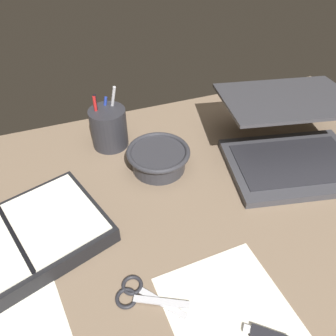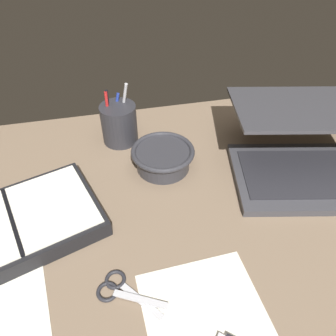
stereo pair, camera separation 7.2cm
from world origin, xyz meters
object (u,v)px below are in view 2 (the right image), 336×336
Objects in this scene: pen_cup at (119,123)px; planner at (15,226)px; laptop at (302,152)px; bowl at (163,157)px; scissors at (118,289)px.

planner is at bearing -132.05° from pen_cup.
laptop is 2.57× the size of bowl.
pen_cup is at bearing 123.67° from bowl.
planner is 3.18× the size of scissors.
pen_cup is (-41.91, 21.86, 0.06)cm from laptop.
laptop is at bearing -13.91° from bowl.
bowl is at bearing 177.96° from laptop.
planner is (-33.70, -13.46, -1.18)cm from bowl.
planner is (-66.46, -5.35, -3.43)cm from laptop.
bowl reaches higher than planner.
scissors is at bearing -142.52° from laptop.
planner is 25.85cm from scissors.
bowl is 0.96× the size of pen_cup.
pen_cup is (-9.16, 13.75, 2.30)cm from bowl.
laptop is 2.46× the size of pen_cup.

